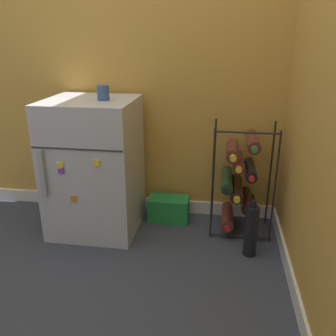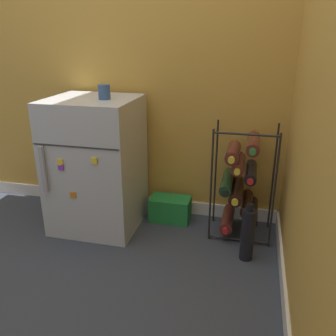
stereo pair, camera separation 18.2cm
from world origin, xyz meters
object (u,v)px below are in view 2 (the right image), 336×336
(wine_rack, at_px, (241,183))
(fridge_top_cup, at_px, (104,92))
(mini_fridge, at_px, (96,164))
(soda_box, at_px, (170,209))
(loose_bottle_floor, at_px, (248,234))

(wine_rack, distance_m, fridge_top_cup, 0.97)
(mini_fridge, bearing_deg, soda_box, 18.74)
(wine_rack, relative_size, fridge_top_cup, 8.28)
(mini_fridge, bearing_deg, wine_rack, 5.27)
(wine_rack, relative_size, soda_box, 2.62)
(soda_box, relative_size, loose_bottle_floor, 0.78)
(fridge_top_cup, bearing_deg, loose_bottle_floor, -10.67)
(soda_box, bearing_deg, loose_bottle_floor, -32.88)
(fridge_top_cup, xyz_separation_m, loose_bottle_floor, (0.87, -0.16, -0.72))
(fridge_top_cup, bearing_deg, wine_rack, 7.31)
(mini_fridge, distance_m, soda_box, 0.58)
(wine_rack, height_order, loose_bottle_floor, wine_rack)
(loose_bottle_floor, bearing_deg, soda_box, 147.12)
(mini_fridge, xyz_separation_m, fridge_top_cup, (0.09, -0.02, 0.46))
(mini_fridge, distance_m, wine_rack, 0.91)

